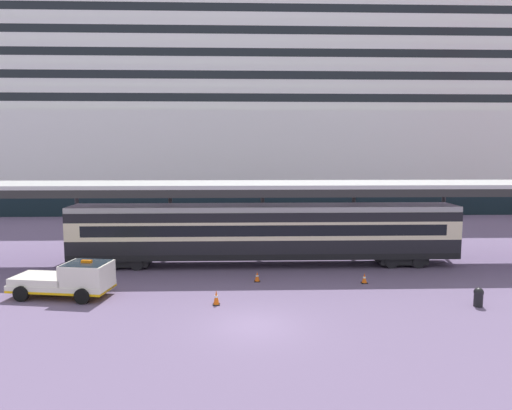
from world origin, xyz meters
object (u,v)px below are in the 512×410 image
(traffic_cone_near, at_px, (216,298))
(traffic_cone_far, at_px, (257,277))
(service_truck, at_px, (71,279))
(traffic_cone_mid, at_px, (364,278))
(cruise_ship, at_px, (371,115))
(quay_bollard, at_px, (478,296))
(train_carriage, at_px, (264,232))

(traffic_cone_near, height_order, traffic_cone_far, traffic_cone_near)
(service_truck, relative_size, traffic_cone_near, 7.17)
(traffic_cone_near, bearing_deg, traffic_cone_mid, 22.53)
(cruise_ship, bearing_deg, service_truck, -123.45)
(service_truck, relative_size, traffic_cone_mid, 9.06)
(traffic_cone_near, distance_m, quay_bollard, 13.08)
(traffic_cone_mid, height_order, quay_bollard, quay_bollard)
(train_carriage, bearing_deg, traffic_cone_mid, -38.30)
(traffic_cone_mid, bearing_deg, service_truck, -172.99)
(cruise_ship, distance_m, train_carriage, 40.56)
(service_truck, bearing_deg, cruise_ship, 56.55)
(service_truck, bearing_deg, traffic_cone_near, -11.05)
(train_carriage, bearing_deg, quay_bollard, -40.06)
(traffic_cone_mid, bearing_deg, traffic_cone_far, 174.95)
(train_carriage, height_order, traffic_cone_near, train_carriage)
(cruise_ship, bearing_deg, train_carriage, -115.71)
(cruise_ship, relative_size, service_truck, 30.29)
(cruise_ship, bearing_deg, traffic_cone_mid, -105.93)
(service_truck, bearing_deg, quay_bollard, -5.92)
(cruise_ship, height_order, service_truck, cruise_ship)
(traffic_cone_far, height_order, quay_bollard, quay_bollard)
(service_truck, bearing_deg, train_carriage, 31.37)
(cruise_ship, distance_m, traffic_cone_near, 49.19)
(cruise_ship, bearing_deg, traffic_cone_near, -114.61)
(traffic_cone_far, bearing_deg, service_truck, -165.64)
(service_truck, distance_m, traffic_cone_far, 10.31)
(cruise_ship, xyz_separation_m, train_carriage, (-17.00, -35.30, -10.52))
(quay_bollard, bearing_deg, train_carriage, 139.94)
(traffic_cone_near, bearing_deg, traffic_cone_far, 61.60)
(service_truck, height_order, quay_bollard, service_truck)
(service_truck, height_order, traffic_cone_near, service_truck)
(service_truck, bearing_deg, traffic_cone_far, 14.36)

